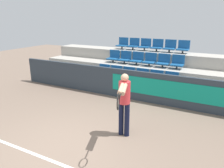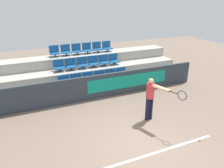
# 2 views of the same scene
# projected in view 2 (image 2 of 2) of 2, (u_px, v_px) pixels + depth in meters

# --- Properties ---
(ground_plane) EXTENTS (30.00, 30.00, 0.00)m
(ground_plane) POSITION_uv_depth(u_px,v_px,m) (141.00, 145.00, 6.78)
(ground_plane) COLOR #7A6656
(court_baseline) EXTENTS (4.59, 0.08, 0.01)m
(court_baseline) POSITION_uv_depth(u_px,v_px,m) (150.00, 154.00, 6.37)
(court_baseline) COLOR white
(court_baseline) RESTS_ON ground
(barrier_wall) EXTENTS (9.97, 0.14, 1.10)m
(barrier_wall) POSITION_uv_depth(u_px,v_px,m) (100.00, 86.00, 9.74)
(barrier_wall) COLOR #2D3842
(barrier_wall) RESTS_ON ground
(bleacher_tier_front) EXTENTS (9.57, 0.94, 0.49)m
(bleacher_tier_front) POSITION_uv_depth(u_px,v_px,m) (96.00, 88.00, 10.31)
(bleacher_tier_front) COLOR #ADA89E
(bleacher_tier_front) RESTS_ON ground
(bleacher_tier_middle) EXTENTS (9.57, 0.94, 0.97)m
(bleacher_tier_middle) POSITION_uv_depth(u_px,v_px,m) (89.00, 77.00, 11.02)
(bleacher_tier_middle) COLOR #ADA89E
(bleacher_tier_middle) RESTS_ON ground
(bleacher_tier_back) EXTENTS (9.57, 0.94, 1.46)m
(bleacher_tier_back) POSITION_uv_depth(u_px,v_px,m) (84.00, 67.00, 11.73)
(bleacher_tier_back) COLOR #ADA89E
(bleacher_tier_back) RESTS_ON ground
(stadium_chair_0) EXTENTS (0.49, 0.42, 0.54)m
(stadium_chair_0) POSITION_uv_depth(u_px,v_px,m) (64.00, 82.00, 9.71)
(stadium_chair_0) COLOR #333333
(stadium_chair_0) RESTS_ON bleacher_tier_front
(stadium_chair_1) EXTENTS (0.49, 0.42, 0.54)m
(stadium_chair_1) POSITION_uv_depth(u_px,v_px,m) (77.00, 80.00, 9.92)
(stadium_chair_1) COLOR #333333
(stadium_chair_1) RESTS_ON bleacher_tier_front
(stadium_chair_2) EXTENTS (0.49, 0.42, 0.54)m
(stadium_chair_2) POSITION_uv_depth(u_px,v_px,m) (89.00, 79.00, 10.13)
(stadium_chair_2) COLOR #333333
(stadium_chair_2) RESTS_ON bleacher_tier_front
(stadium_chair_3) EXTENTS (0.49, 0.42, 0.54)m
(stadium_chair_3) POSITION_uv_depth(u_px,v_px,m) (100.00, 77.00, 10.34)
(stadium_chair_3) COLOR #333333
(stadium_chair_3) RESTS_ON bleacher_tier_front
(stadium_chair_4) EXTENTS (0.49, 0.42, 0.54)m
(stadium_chair_4) POSITION_uv_depth(u_px,v_px,m) (111.00, 75.00, 10.55)
(stadium_chair_4) COLOR #333333
(stadium_chair_4) RESTS_ON bleacher_tier_front
(stadium_chair_5) EXTENTS (0.49, 0.42, 0.54)m
(stadium_chair_5) POSITION_uv_depth(u_px,v_px,m) (122.00, 74.00, 10.76)
(stadium_chair_5) COLOR #333333
(stadium_chair_5) RESTS_ON bleacher_tier_front
(stadium_chair_6) EXTENTS (0.49, 0.42, 0.54)m
(stadium_chair_6) POSITION_uv_depth(u_px,v_px,m) (59.00, 66.00, 10.32)
(stadium_chair_6) COLOR #333333
(stadium_chair_6) RESTS_ON bleacher_tier_middle
(stadium_chair_7) EXTENTS (0.49, 0.42, 0.54)m
(stadium_chair_7) POSITION_uv_depth(u_px,v_px,m) (71.00, 65.00, 10.53)
(stadium_chair_7) COLOR #333333
(stadium_chair_7) RESTS_ON bleacher_tier_middle
(stadium_chair_8) EXTENTS (0.49, 0.42, 0.54)m
(stadium_chair_8) POSITION_uv_depth(u_px,v_px,m) (82.00, 63.00, 10.74)
(stadium_chair_8) COLOR #333333
(stadium_chair_8) RESTS_ON bleacher_tier_middle
(stadium_chair_9) EXTENTS (0.49, 0.42, 0.54)m
(stadium_chair_9) POSITION_uv_depth(u_px,v_px,m) (93.00, 62.00, 10.95)
(stadium_chair_9) COLOR #333333
(stadium_chair_9) RESTS_ON bleacher_tier_middle
(stadium_chair_10) EXTENTS (0.49, 0.42, 0.54)m
(stadium_chair_10) POSITION_uv_depth(u_px,v_px,m) (104.00, 61.00, 11.16)
(stadium_chair_10) COLOR #333333
(stadium_chair_10) RESTS_ON bleacher_tier_middle
(stadium_chair_11) EXTENTS (0.49, 0.42, 0.54)m
(stadium_chair_11) POSITION_uv_depth(u_px,v_px,m) (114.00, 60.00, 11.37)
(stadium_chair_11) COLOR #333333
(stadium_chair_11) RESTS_ON bleacher_tier_middle
(stadium_chair_12) EXTENTS (0.49, 0.42, 0.54)m
(stadium_chair_12) POSITION_uv_depth(u_px,v_px,m) (55.00, 52.00, 10.94)
(stadium_chair_12) COLOR #333333
(stadium_chair_12) RESTS_ON bleacher_tier_back
(stadium_chair_13) EXTENTS (0.49, 0.42, 0.54)m
(stadium_chair_13) POSITION_uv_depth(u_px,v_px,m) (66.00, 51.00, 11.15)
(stadium_chair_13) COLOR #333333
(stadium_chair_13) RESTS_ON bleacher_tier_back
(stadium_chair_14) EXTENTS (0.49, 0.42, 0.54)m
(stadium_chair_14) POSITION_uv_depth(u_px,v_px,m) (77.00, 50.00, 11.36)
(stadium_chair_14) COLOR #333333
(stadium_chair_14) RESTS_ON bleacher_tier_back
(stadium_chair_15) EXTENTS (0.49, 0.42, 0.54)m
(stadium_chair_15) POSITION_uv_depth(u_px,v_px,m) (87.00, 49.00, 11.57)
(stadium_chair_15) COLOR #333333
(stadium_chair_15) RESTS_ON bleacher_tier_back
(stadium_chair_16) EXTENTS (0.49, 0.42, 0.54)m
(stadium_chair_16) POSITION_uv_depth(u_px,v_px,m) (97.00, 48.00, 11.78)
(stadium_chair_16) COLOR #333333
(stadium_chair_16) RESTS_ON bleacher_tier_back
(stadium_chair_17) EXTENTS (0.49, 0.42, 0.54)m
(stadium_chair_17) POSITION_uv_depth(u_px,v_px,m) (107.00, 47.00, 11.99)
(stadium_chair_17) COLOR #333333
(stadium_chair_17) RESTS_ON bleacher_tier_back
(tennis_player) EXTENTS (0.61, 1.46, 1.64)m
(tennis_player) POSITION_uv_depth(u_px,v_px,m) (152.00, 96.00, 7.75)
(tennis_player) COLOR black
(tennis_player) RESTS_ON ground
(tennis_ball) EXTENTS (0.07, 0.07, 0.07)m
(tennis_ball) POSITION_uv_depth(u_px,v_px,m) (200.00, 140.00, 6.95)
(tennis_ball) COLOR #CCDB33
(tennis_ball) RESTS_ON ground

